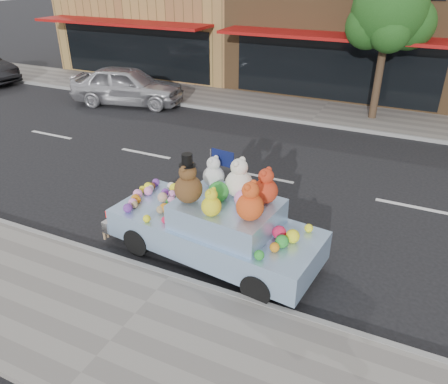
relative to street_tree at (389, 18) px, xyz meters
The scene contains 9 objects.
ground 7.79m from the street_tree, 107.20° to the right, with size 120.00×120.00×0.00m, color black.
near_sidewalk 13.70m from the street_tree, 98.83° to the right, with size 60.00×3.00×0.12m, color gray.
far_sidewalk 4.16m from the street_tree, behind, with size 60.00×3.00×0.12m, color gray.
near_kerb 12.28m from the street_tree, 99.96° to the right, with size 60.00×0.12×0.13m, color gray.
far_kerb 4.44m from the street_tree, 142.59° to the right, with size 60.00×0.12×0.13m, color gray.
storefront_mid 5.79m from the street_tree, 110.50° to the left, with size 10.00×9.80×7.30m.
street_tree is the anchor object (origin of this frame).
car_silver 10.47m from the street_tree, 167.08° to the right, with size 1.90×4.71×1.61m, color silver.
art_car 11.00m from the street_tree, 98.52° to the right, with size 4.65×2.23×2.34m.
Camera 1 is at (3.77, -10.58, 5.42)m, focal length 35.00 mm.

